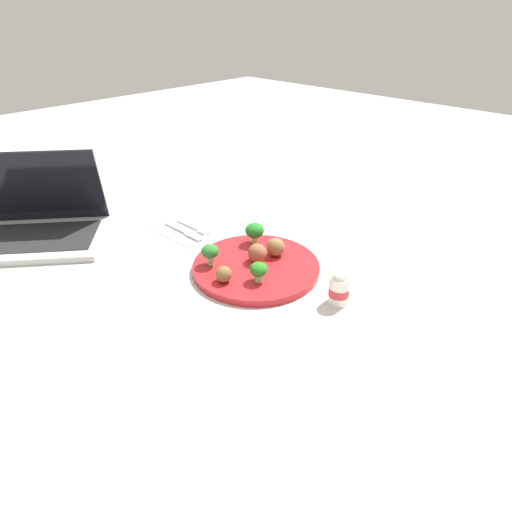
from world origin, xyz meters
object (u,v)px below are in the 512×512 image
at_px(meatball_far_rim, 225,275).
at_px(knife, 184,231).
at_px(yogurt_bottle, 339,289).
at_px(broccoli_floret_front_right, 259,270).
at_px(napkin, 187,230).
at_px(meatball_front_right, 276,247).
at_px(fork, 194,227).
at_px(laptop, 37,224).
at_px(plate, 256,267).
at_px(broccoli_floret_back_right, 255,231).
at_px(broccoli_floret_mid_left, 210,252).
at_px(meatball_back_right, 257,253).

bearing_deg(meatball_far_rim, knife, 160.22).
bearing_deg(meatball_far_rim, yogurt_bottle, 31.67).
height_order(broccoli_floret_front_right, yogurt_bottle, yogurt_bottle).
relative_size(meatball_far_rim, napkin, 0.20).
bearing_deg(yogurt_bottle, napkin, -178.79).
distance_m(meatball_front_right, fork, 0.26).
relative_size(meatball_far_rim, laptop, 0.09).
relative_size(plate, laptop, 0.72).
relative_size(plate, broccoli_floret_back_right, 5.44).
bearing_deg(broccoli_floret_mid_left, yogurt_bottle, 19.50).
relative_size(broccoli_floret_back_right, meatball_front_right, 1.24).
bearing_deg(fork, knife, -87.23).
relative_size(broccoli_floret_back_right, meatball_back_right, 1.22).
xyz_separation_m(yogurt_bottle, laptop, (-0.70, -0.29, 0.01)).
distance_m(broccoli_floret_front_right, knife, 0.31).
bearing_deg(napkin, fork, 70.02).
height_order(broccoli_floret_back_right, broccoli_floret_mid_left, broccoli_floret_back_right).
relative_size(plate, broccoli_floret_mid_left, 5.80).
relative_size(broccoli_floret_mid_left, yogurt_bottle, 0.71).
bearing_deg(broccoli_floret_front_right, meatball_far_rim, -132.44).
distance_m(plate, meatball_back_right, 0.03).
xyz_separation_m(meatball_far_rim, meatball_front_right, (0.00, 0.15, 0.00)).
distance_m(fork, yogurt_bottle, 0.46).
height_order(plate, laptop, laptop).
height_order(broccoli_floret_back_right, knife, broccoli_floret_back_right).
height_order(meatball_front_right, yogurt_bottle, yogurt_bottle).
distance_m(plate, meatball_front_right, 0.07).
distance_m(broccoli_floret_back_right, fork, 0.19).
relative_size(meatball_back_right, meatball_front_right, 1.01).
xyz_separation_m(meatball_far_rim, knife, (-0.26, 0.09, -0.03)).
distance_m(meatball_front_right, laptop, 0.60).
bearing_deg(fork, broccoli_floret_front_right, -14.47).
distance_m(broccoli_floret_back_right, meatball_back_right, 0.09).
bearing_deg(laptop, meatball_back_right, 29.51).
distance_m(broccoli_floret_back_right, knife, 0.20).
xyz_separation_m(fork, knife, (0.00, -0.04, -0.00)).
distance_m(knife, yogurt_bottle, 0.46).
bearing_deg(laptop, broccoli_floret_front_right, 22.07).
height_order(napkin, laptop, laptop).
bearing_deg(meatball_far_rim, fork, 153.64).
distance_m(meatball_back_right, knife, 0.25).
distance_m(meatball_far_rim, laptop, 0.53).
xyz_separation_m(broccoli_floret_mid_left, fork, (-0.19, 0.10, -0.04)).
distance_m(broccoli_floret_front_right, meatball_back_right, 0.08).
relative_size(plate, broccoli_floret_front_right, 6.51).
relative_size(broccoli_floret_mid_left, meatball_front_right, 1.16).
relative_size(meatball_far_rim, meatball_front_right, 0.82).
height_order(broccoli_floret_front_right, broccoli_floret_mid_left, broccoli_floret_mid_left).
height_order(broccoli_floret_mid_left, meatball_back_right, broccoli_floret_mid_left).
xyz_separation_m(meatball_front_right, fork, (-0.26, -0.02, -0.03)).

